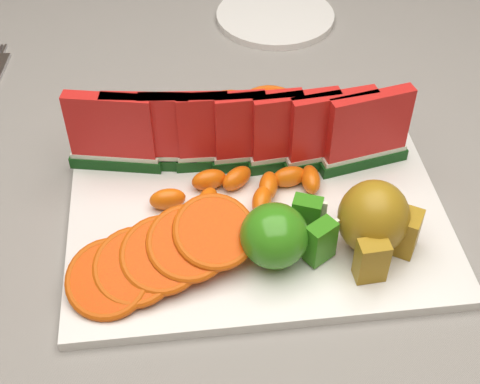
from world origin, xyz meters
The scene contains 10 objects.
table centered at (0.00, 0.00, 0.65)m, with size 1.40×0.90×0.75m.
tablecloth centered at (0.00, 0.00, 0.72)m, with size 1.53×1.03×0.20m.
platter centered at (0.08, -0.10, 0.76)m, with size 0.40×0.30×0.01m.
apple_cluster centered at (0.10, -0.17, 0.80)m, with size 0.10×0.08×0.06m.
pear_cluster centered at (0.19, -0.17, 0.81)m, with size 0.10×0.10×0.08m.
side_plate centered at (0.16, 0.31, 0.76)m, with size 0.19×0.19×0.01m.
watermelon_row centered at (0.07, -0.03, 0.82)m, with size 0.39×0.07×0.10m.
orange_fan_front centered at (-0.02, -0.18, 0.80)m, with size 0.20×0.13×0.06m.
orange_fan_back centered at (0.05, 0.03, 0.79)m, with size 0.24×0.11×0.04m.
tangerine_segments centered at (0.07, -0.08, 0.78)m, with size 0.19×0.08×0.02m.
Camera 1 is at (0.01, -0.60, 1.29)m, focal length 50.00 mm.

